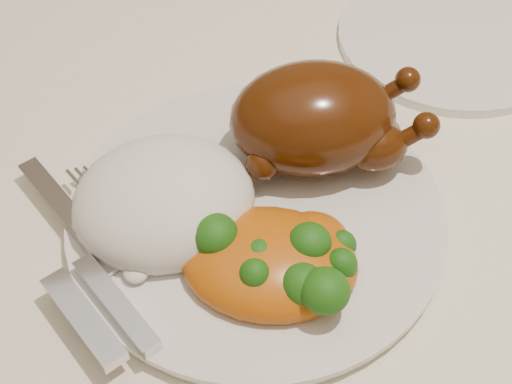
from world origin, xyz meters
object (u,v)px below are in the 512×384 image
object	(u,v)px
dining_table	(198,198)
side_plate	(451,38)
dinner_plate	(256,215)
roast_chicken	(318,118)

from	to	relation	value
dining_table	side_plate	bearing A→B (deg)	8.12
dining_table	dinner_plate	distance (m)	0.16
dinner_plate	roast_chicken	xyz separation A→B (m)	(0.06, 0.04, 0.04)
roast_chicken	dinner_plate	bearing A→B (deg)	-136.20
side_plate	roast_chicken	distance (m)	0.21
dinner_plate	side_plate	xyz separation A→B (m)	(0.23, 0.15, -0.00)
dinner_plate	roast_chicken	bearing A→B (deg)	35.38
dining_table	dinner_plate	bearing A→B (deg)	-78.58
dinner_plate	roast_chicken	world-z (taller)	roast_chicken
dining_table	roast_chicken	world-z (taller)	roast_chicken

